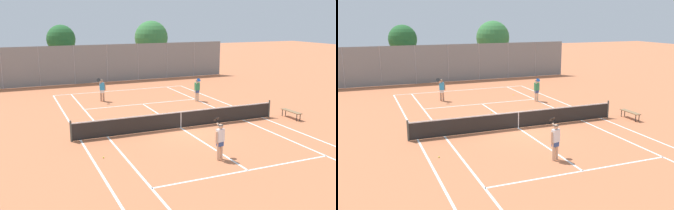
% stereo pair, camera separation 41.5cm
% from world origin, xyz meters
% --- Properties ---
extents(ground_plane, '(120.00, 120.00, 0.00)m').
position_xyz_m(ground_plane, '(0.00, 0.00, 0.00)').
color(ground_plane, '#C67047').
extents(court_line_markings, '(11.10, 23.90, 0.01)m').
position_xyz_m(court_line_markings, '(0.00, 0.00, 0.00)').
color(court_line_markings, white).
rests_on(court_line_markings, ground).
extents(tennis_net, '(12.00, 0.10, 1.07)m').
position_xyz_m(tennis_net, '(0.00, 0.00, 0.51)').
color(tennis_net, '#474C47').
rests_on(tennis_net, ground).
extents(player_near_side, '(0.54, 0.84, 1.77)m').
position_xyz_m(player_near_side, '(-0.45, -4.91, 0.93)').
color(player_near_side, '#D8A884').
rests_on(player_near_side, ground).
extents(player_far_left, '(0.75, 0.72, 1.77)m').
position_xyz_m(player_far_left, '(-2.41, 8.40, 0.93)').
color(player_far_left, tan).
rests_on(player_far_left, ground).
extents(player_far_right, '(0.58, 0.80, 1.77)m').
position_xyz_m(player_far_right, '(3.97, 5.74, 0.93)').
color(player_far_right, beige).
rests_on(player_far_right, ground).
extents(loose_tennis_ball_0, '(0.07, 0.07, 0.07)m').
position_xyz_m(loose_tennis_ball_0, '(-5.02, -2.81, 0.03)').
color(loose_tennis_ball_0, '#D1DB33').
rests_on(loose_tennis_ball_0, ground).
extents(loose_tennis_ball_1, '(0.07, 0.07, 0.07)m').
position_xyz_m(loose_tennis_ball_1, '(3.24, 8.36, 0.03)').
color(loose_tennis_ball_1, '#D1DB33').
rests_on(loose_tennis_ball_1, ground).
extents(loose_tennis_ball_2, '(0.07, 0.07, 0.07)m').
position_xyz_m(loose_tennis_ball_2, '(-0.24, 3.73, 0.03)').
color(loose_tennis_ball_2, '#D1DB33').
rests_on(loose_tennis_ball_2, ground).
extents(courtside_bench, '(0.36, 1.50, 0.47)m').
position_xyz_m(courtside_bench, '(7.02, -0.75, 0.41)').
color(courtside_bench, olive).
rests_on(courtside_bench, ground).
extents(back_fence, '(24.36, 0.08, 3.54)m').
position_xyz_m(back_fence, '(0.00, 16.44, 1.77)').
color(back_fence, gray).
rests_on(back_fence, ground).
extents(tree_behind_left, '(2.74, 2.74, 5.31)m').
position_xyz_m(tree_behind_left, '(-3.61, 19.40, 3.82)').
color(tree_behind_left, brown).
rests_on(tree_behind_left, ground).
extents(tree_behind_right, '(3.59, 3.59, 5.64)m').
position_xyz_m(tree_behind_right, '(5.87, 20.30, 3.77)').
color(tree_behind_right, brown).
rests_on(tree_behind_right, ground).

